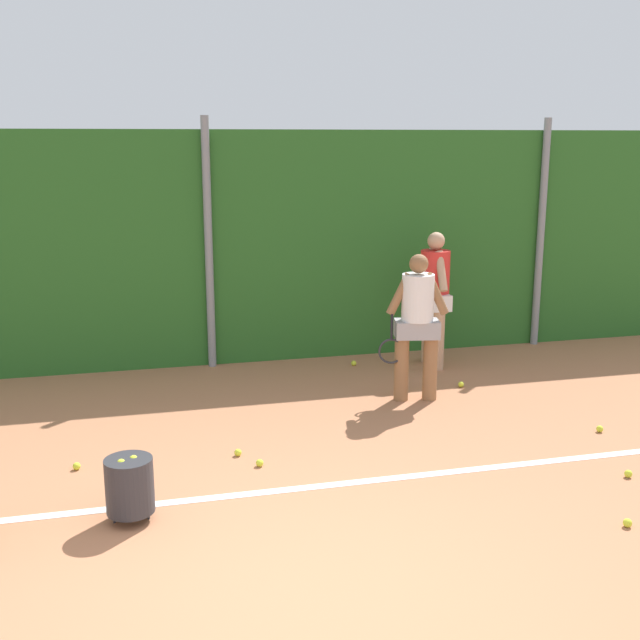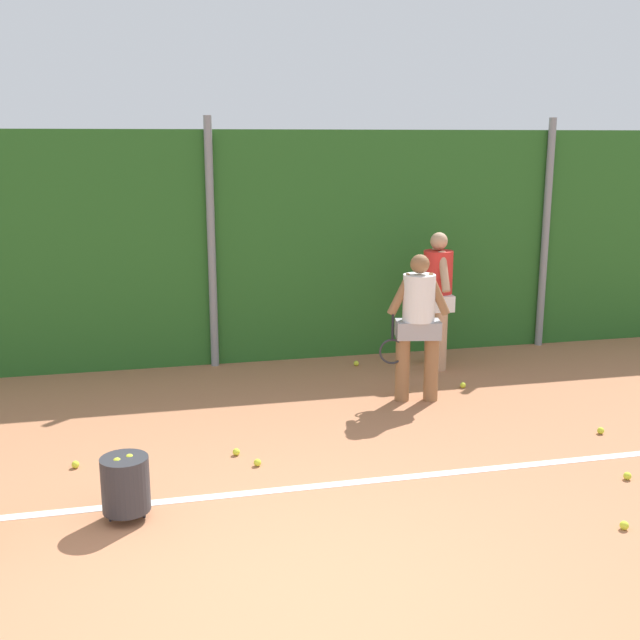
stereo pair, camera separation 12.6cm
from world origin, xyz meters
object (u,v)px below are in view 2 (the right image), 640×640
object	(u,v)px
ball_hopper	(125,484)
tennis_ball_1	(356,363)
tennis_ball_2	(601,431)
tennis_ball_7	(75,465)
tennis_ball_3	(624,525)
player_backcourt_far	(437,292)
tennis_ball_4	(627,476)
tennis_ball_6	(463,385)
player_midcourt	(418,320)
tennis_ball_0	(257,463)
tennis_ball_8	(236,452)

from	to	relation	value
ball_hopper	tennis_ball_1	size ratio (longest dim) A/B	7.78
tennis_ball_2	tennis_ball_7	world-z (taller)	same
tennis_ball_2	tennis_ball_3	xyz separation A→B (m)	(-0.92, -1.74, 0.00)
player_backcourt_far	tennis_ball_4	distance (m)	3.67
tennis_ball_3	tennis_ball_6	size ratio (longest dim) A/B	1.00
player_midcourt	tennis_ball_1	xyz separation A→B (m)	(-0.28, 1.42, -0.87)
tennis_ball_0	tennis_ball_2	xyz separation A→B (m)	(3.38, 0.00, 0.00)
tennis_ball_2	player_midcourt	bearing A→B (deg)	136.22
player_midcourt	tennis_ball_3	bearing A→B (deg)	110.81
player_backcourt_far	tennis_ball_7	world-z (taller)	player_backcourt_far
tennis_ball_3	tennis_ball_7	size ratio (longest dim) A/B	1.00
player_midcourt	tennis_ball_6	size ratio (longest dim) A/B	24.53
player_midcourt	player_backcourt_far	size ratio (longest dim) A/B	0.95
tennis_ball_4	tennis_ball_8	distance (m)	3.40
tennis_ball_0	tennis_ball_7	world-z (taller)	same
tennis_ball_6	tennis_ball_3	bearing A→B (deg)	-93.00
tennis_ball_4	tennis_ball_8	bearing A→B (deg)	158.25
player_midcourt	tennis_ball_2	distance (m)	2.15
tennis_ball_8	ball_hopper	bearing A→B (deg)	-132.78
tennis_ball_7	tennis_ball_8	size ratio (longest dim) A/B	1.00
player_midcourt	tennis_ball_3	world-z (taller)	player_midcourt
player_midcourt	tennis_ball_6	world-z (taller)	player_midcourt
tennis_ball_4	tennis_ball_7	bearing A→B (deg)	164.11
player_midcourt	tennis_ball_0	size ratio (longest dim) A/B	24.53
tennis_ball_1	tennis_ball_2	distance (m)	3.26
ball_hopper	tennis_ball_0	bearing A→B (deg)	34.21
player_midcourt	tennis_ball_4	distance (m)	2.71
tennis_ball_2	player_backcourt_far	bearing A→B (deg)	105.98
tennis_ball_3	tennis_ball_6	distance (m)	3.39
tennis_ball_0	tennis_ball_3	world-z (taller)	same
player_midcourt	tennis_ball_6	bearing A→B (deg)	-145.95
player_midcourt	tennis_ball_2	xyz separation A→B (m)	(1.42, -1.36, -0.87)
ball_hopper	tennis_ball_7	bearing A→B (deg)	112.95
tennis_ball_6	tennis_ball_2	bearing A→B (deg)	-65.77
tennis_ball_0	tennis_ball_2	bearing A→B (deg)	0.06
player_midcourt	tennis_ball_6	xyz separation A→B (m)	(0.68, 0.28, -0.87)
ball_hopper	tennis_ball_4	world-z (taller)	ball_hopper
player_midcourt	tennis_ball_1	distance (m)	1.69
ball_hopper	player_backcourt_far	bearing A→B (deg)	41.36
ball_hopper	tennis_ball_2	size ratio (longest dim) A/B	7.78
player_backcourt_far	tennis_ball_8	world-z (taller)	player_backcourt_far
player_backcourt_far	tennis_ball_3	bearing A→B (deg)	-1.09
tennis_ball_4	tennis_ball_2	bearing A→B (deg)	69.18
tennis_ball_7	tennis_ball_4	bearing A→B (deg)	-15.89
player_backcourt_far	tennis_ball_1	bearing A→B (deg)	-101.85
tennis_ball_8	tennis_ball_0	bearing A→B (deg)	-61.33
tennis_ball_6	tennis_ball_8	bearing A→B (deg)	-153.99
tennis_ball_0	tennis_ball_4	distance (m)	3.16
player_midcourt	player_backcourt_far	distance (m)	1.38
tennis_ball_2	tennis_ball_3	size ratio (longest dim) A/B	1.00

